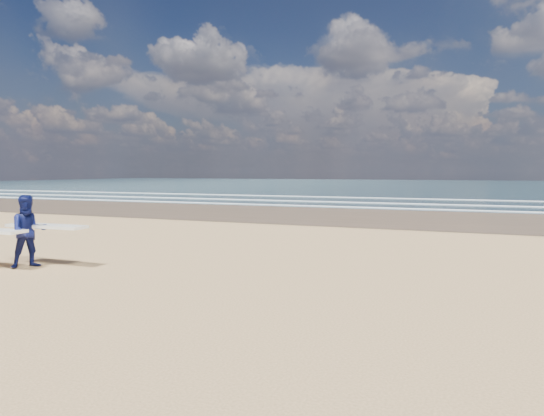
% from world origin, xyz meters
% --- Properties ---
extents(surfer_far, '(2.21, 1.18, 1.78)m').
position_xyz_m(surfer_far, '(-0.20, 0.97, 0.90)').
color(surfer_far, '#0C1245').
rests_on(surfer_far, ground).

